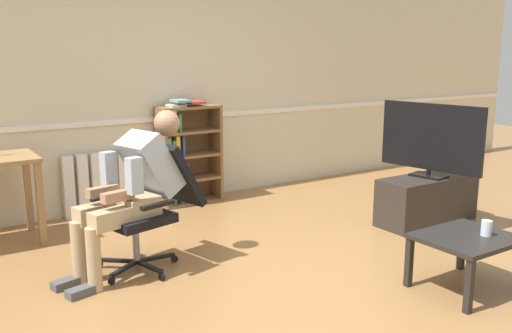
{
  "coord_description": "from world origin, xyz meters",
  "views": [
    {
      "loc": [
        -2.28,
        -2.87,
        1.64
      ],
      "look_at": [
        0.15,
        0.85,
        0.7
      ],
      "focal_mm": 38.91,
      "sensor_mm": 36.0,
      "label": 1
    }
  ],
  "objects_px": {
    "coffee_table": "(467,243)",
    "office_chair": "(152,200)",
    "radiator": "(104,183)",
    "tv_stand": "(427,200)",
    "drinking_glass": "(486,228)",
    "person_seated": "(132,188)",
    "tv_screen": "(431,139)",
    "bookshelf": "(184,154)"
  },
  "relations": [
    {
      "from": "person_seated",
      "to": "tv_screen",
      "type": "xyz_separation_m",
      "value": [
        2.8,
        -0.39,
        0.17
      ]
    },
    {
      "from": "tv_screen",
      "to": "drinking_glass",
      "type": "height_order",
      "value": "tv_screen"
    },
    {
      "from": "coffee_table",
      "to": "drinking_glass",
      "type": "height_order",
      "value": "drinking_glass"
    },
    {
      "from": "bookshelf",
      "to": "drinking_glass",
      "type": "height_order",
      "value": "bookshelf"
    },
    {
      "from": "bookshelf",
      "to": "tv_screen",
      "type": "height_order",
      "value": "tv_screen"
    },
    {
      "from": "office_chair",
      "to": "person_seated",
      "type": "bearing_deg",
      "value": -90.0
    },
    {
      "from": "bookshelf",
      "to": "tv_stand",
      "type": "distance_m",
      "value": 2.53
    },
    {
      "from": "person_seated",
      "to": "coffee_table",
      "type": "distance_m",
      "value": 2.4
    },
    {
      "from": "coffee_table",
      "to": "drinking_glass",
      "type": "xyz_separation_m",
      "value": [
        0.11,
        -0.07,
        0.11
      ]
    },
    {
      "from": "tv_stand",
      "to": "drinking_glass",
      "type": "distance_m",
      "value": 1.54
    },
    {
      "from": "radiator",
      "to": "tv_stand",
      "type": "bearing_deg",
      "value": -38.61
    },
    {
      "from": "tv_stand",
      "to": "coffee_table",
      "type": "distance_m",
      "value": 1.55
    },
    {
      "from": "bookshelf",
      "to": "drinking_glass",
      "type": "distance_m",
      "value": 3.23
    },
    {
      "from": "tv_screen",
      "to": "person_seated",
      "type": "bearing_deg",
      "value": 71.24
    },
    {
      "from": "radiator",
      "to": "tv_screen",
      "type": "height_order",
      "value": "tv_screen"
    },
    {
      "from": "radiator",
      "to": "tv_stand",
      "type": "height_order",
      "value": "radiator"
    },
    {
      "from": "tv_screen",
      "to": "coffee_table",
      "type": "bearing_deg",
      "value": 128.84
    },
    {
      "from": "person_seated",
      "to": "drinking_glass",
      "type": "height_order",
      "value": "person_seated"
    },
    {
      "from": "office_chair",
      "to": "coffee_table",
      "type": "bearing_deg",
      "value": 30.82
    },
    {
      "from": "bookshelf",
      "to": "tv_stand",
      "type": "xyz_separation_m",
      "value": [
        1.64,
        -1.9,
        -0.31
      ]
    },
    {
      "from": "drinking_glass",
      "to": "coffee_table",
      "type": "bearing_deg",
      "value": 148.56
    },
    {
      "from": "office_chair",
      "to": "person_seated",
      "type": "distance_m",
      "value": 0.22
    },
    {
      "from": "coffee_table",
      "to": "tv_screen",
      "type": "bearing_deg",
      "value": 49.57
    },
    {
      "from": "person_seated",
      "to": "tv_stand",
      "type": "height_order",
      "value": "person_seated"
    },
    {
      "from": "tv_stand",
      "to": "tv_screen",
      "type": "height_order",
      "value": "tv_screen"
    },
    {
      "from": "radiator",
      "to": "drinking_glass",
      "type": "relative_size",
      "value": 7.46
    },
    {
      "from": "person_seated",
      "to": "tv_screen",
      "type": "height_order",
      "value": "person_seated"
    },
    {
      "from": "tv_stand",
      "to": "drinking_glass",
      "type": "relative_size",
      "value": 9.62
    },
    {
      "from": "coffee_table",
      "to": "office_chair",
      "type": "bearing_deg",
      "value": 135.07
    },
    {
      "from": "coffee_table",
      "to": "person_seated",
      "type": "bearing_deg",
      "value": 138.78
    },
    {
      "from": "radiator",
      "to": "office_chair",
      "type": "relative_size",
      "value": 0.84
    },
    {
      "from": "tv_stand",
      "to": "tv_screen",
      "type": "bearing_deg",
      "value": 10.73
    },
    {
      "from": "radiator",
      "to": "tv_stand",
      "type": "xyz_separation_m",
      "value": [
        2.5,
        -2.0,
        -0.09
      ]
    },
    {
      "from": "tv_screen",
      "to": "coffee_table",
      "type": "relative_size",
      "value": 1.58
    },
    {
      "from": "bookshelf",
      "to": "person_seated",
      "type": "xyz_separation_m",
      "value": [
        -1.15,
        -1.5,
        0.11
      ]
    },
    {
      "from": "office_chair",
      "to": "tv_stand",
      "type": "distance_m",
      "value": 2.67
    },
    {
      "from": "person_seated",
      "to": "coffee_table",
      "type": "relative_size",
      "value": 1.86
    },
    {
      "from": "bookshelf",
      "to": "tv_screen",
      "type": "bearing_deg",
      "value": -49.11
    },
    {
      "from": "radiator",
      "to": "person_seated",
      "type": "xyz_separation_m",
      "value": [
        -0.29,
        -1.6,
        0.33
      ]
    },
    {
      "from": "bookshelf",
      "to": "coffee_table",
      "type": "bearing_deg",
      "value": -78.22
    },
    {
      "from": "radiator",
      "to": "drinking_glass",
      "type": "bearing_deg",
      "value": -63.58
    },
    {
      "from": "bookshelf",
      "to": "radiator",
      "type": "bearing_deg",
      "value": 173.4
    }
  ]
}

